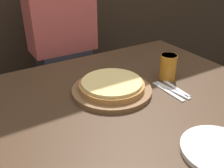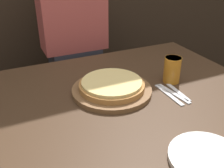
{
  "view_description": "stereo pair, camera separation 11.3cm",
  "coord_description": "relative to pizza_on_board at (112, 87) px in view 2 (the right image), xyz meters",
  "views": [
    {
      "loc": [
        -0.52,
        -0.75,
        1.35
      ],
      "look_at": [
        0.0,
        0.1,
        0.82
      ],
      "focal_mm": 42.0,
      "sensor_mm": 36.0,
      "label": 1
    },
    {
      "loc": [
        -0.42,
        -0.8,
        1.35
      ],
      "look_at": [
        0.0,
        0.1,
        0.82
      ],
      "focal_mm": 42.0,
      "sensor_mm": 36.0,
      "label": 2
    }
  ],
  "objects": [
    {
      "name": "fork",
      "position": [
        0.21,
        -0.13,
        -0.02
      ],
      "size": [
        0.02,
        0.19,
        0.0
      ],
      "color": "silver",
      "rests_on": "dining_table"
    },
    {
      "name": "spoon",
      "position": [
        0.26,
        -0.13,
        -0.02
      ],
      "size": [
        0.03,
        0.16,
        0.0
      ],
      "color": "silver",
      "rests_on": "dining_table"
    },
    {
      "name": "pizza_on_board",
      "position": [
        0.0,
        0.0,
        0.0
      ],
      "size": [
        0.35,
        0.35,
        0.06
      ],
      "color": "brown",
      "rests_on": "dining_table"
    },
    {
      "name": "dinner_knife",
      "position": [
        0.24,
        -0.13,
        -0.02
      ],
      "size": [
        0.04,
        0.19,
        0.0
      ],
      "color": "silver",
      "rests_on": "dining_table"
    },
    {
      "name": "diner_person",
      "position": [
        0.03,
        0.66,
        -0.13
      ],
      "size": [
        0.4,
        0.2,
        1.37
      ],
      "color": "#33333D",
      "rests_on": "ground_plane"
    },
    {
      "name": "dinner_plate",
      "position": [
        0.09,
        -0.5,
        -0.02
      ],
      "size": [
        0.24,
        0.24,
        0.02
      ],
      "color": "silver",
      "rests_on": "dining_table"
    },
    {
      "name": "beer_glass",
      "position": [
        0.3,
        -0.02,
        0.04
      ],
      "size": [
        0.08,
        0.08,
        0.12
      ],
      "color": "#B7701E",
      "rests_on": "dining_table"
    }
  ]
}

